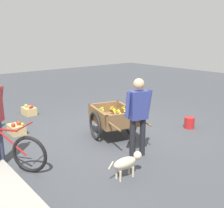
# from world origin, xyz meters

# --- Properties ---
(ground_plane) EXTENTS (24.00, 24.00, 0.00)m
(ground_plane) POSITION_xyz_m (0.00, 0.00, 0.00)
(ground_plane) COLOR #3D3F44
(fruit_cart) EXTENTS (1.79, 1.18, 0.73)m
(fruit_cart) POSITION_xyz_m (-0.15, 0.08, 0.44)
(fruit_cart) COLOR brown
(fruit_cart) RESTS_ON ground
(vendor_person) EXTENTS (0.28, 0.57, 1.53)m
(vendor_person) POSITION_xyz_m (-1.26, 0.39, 0.91)
(vendor_person) COLOR black
(vendor_person) RESTS_ON ground
(bicycle) EXTENTS (1.39, 1.01, 0.85)m
(bicycle) POSITION_xyz_m (-0.14, 2.54, 0.35)
(bicycle) COLOR black
(bicycle) RESTS_ON ground
(dog) EXTENTS (0.21, 0.67, 0.40)m
(dog) POSITION_xyz_m (-1.73, 1.09, 0.27)
(dog) COLOR beige
(dog) RESTS_ON ground
(plastic_bucket) EXTENTS (0.25, 0.25, 0.28)m
(plastic_bucket) POSITION_xyz_m (-0.95, -1.78, 0.14)
(plastic_bucket) COLOR #B21E1E
(plastic_bucket) RESTS_ON ground
(apple_crate) EXTENTS (0.44, 0.32, 0.32)m
(apple_crate) POSITION_xyz_m (1.44, 1.75, 0.12)
(apple_crate) COLOR tan
(apple_crate) RESTS_ON ground
(mixed_fruit_crate) EXTENTS (0.44, 0.32, 0.32)m
(mixed_fruit_crate) POSITION_xyz_m (2.77, 0.87, 0.12)
(mixed_fruit_crate) COLOR tan
(mixed_fruit_crate) RESTS_ON ground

